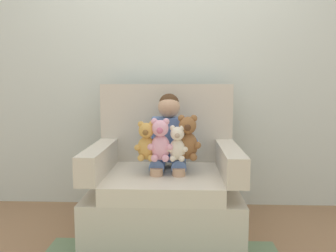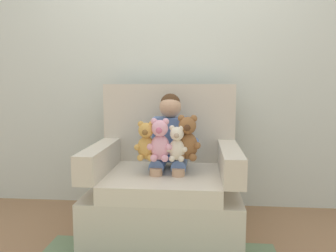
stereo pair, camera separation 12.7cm
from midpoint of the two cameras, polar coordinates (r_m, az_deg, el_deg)
ground_plane at (r=2.77m, az=-1.96°, el=-16.81°), size 8.00×8.00×0.00m
back_wall at (r=3.19m, az=-1.18°, el=10.27°), size 6.00×0.10×2.60m
armchair at (r=2.70m, az=-1.91°, el=-9.69°), size 1.10×0.91×1.11m
seated_child at (r=2.64m, az=-1.27°, el=-2.67°), size 0.45×0.39×0.82m
plush_pink at (r=2.46m, az=-2.75°, el=-2.48°), size 0.18×0.15×0.30m
plush_brown at (r=2.49m, az=1.78°, el=-2.12°), size 0.19×0.16×0.33m
plush_honey at (r=2.48m, az=-5.06°, el=-2.65°), size 0.17×0.14×0.28m
plush_cream at (r=2.46m, az=0.07°, el=-3.02°), size 0.15×0.12×0.25m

